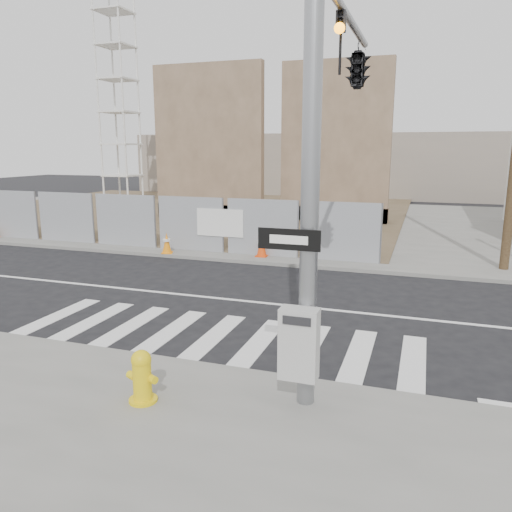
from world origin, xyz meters
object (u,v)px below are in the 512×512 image
(crane_tower, at_px, (117,64))
(traffic_cone_c, at_px, (167,243))
(signal_pole, at_px, (345,97))
(traffic_cone_d, at_px, (262,246))
(traffic_cone_b, at_px, (56,230))
(fire_hydrant, at_px, (142,376))

(crane_tower, bearing_deg, traffic_cone_c, -51.39)
(signal_pole, distance_m, traffic_cone_d, 8.95)
(traffic_cone_d, bearing_deg, signal_pole, -60.69)
(traffic_cone_b, xyz_separation_m, traffic_cone_c, (5.86, -1.11, -0.03))
(signal_pole, distance_m, traffic_cone_b, 15.66)
(crane_tower, distance_m, traffic_cone_b, 15.09)
(crane_tower, height_order, fire_hydrant, crane_tower)
(crane_tower, relative_size, traffic_cone_c, 24.29)
(crane_tower, bearing_deg, traffic_cone_d, -41.77)
(traffic_cone_c, bearing_deg, signal_pole, -40.68)
(crane_tower, height_order, traffic_cone_d, crane_tower)
(signal_pole, relative_size, traffic_cone_d, 8.92)
(signal_pole, xyz_separation_m, traffic_cone_b, (-13.15, 7.37, -4.27))
(signal_pole, relative_size, traffic_cone_c, 9.37)
(fire_hydrant, bearing_deg, traffic_cone_b, 159.70)
(crane_tower, distance_m, fire_hydrant, 28.51)
(fire_hydrant, xyz_separation_m, traffic_cone_c, (-4.97, 9.81, -0.04))
(signal_pole, bearing_deg, fire_hydrant, -123.23)
(fire_hydrant, relative_size, traffic_cone_d, 1.04)
(traffic_cone_c, bearing_deg, crane_tower, 128.61)
(crane_tower, xyz_separation_m, traffic_cone_d, (13.65, -12.19, -8.52))
(fire_hydrant, height_order, traffic_cone_b, fire_hydrant)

